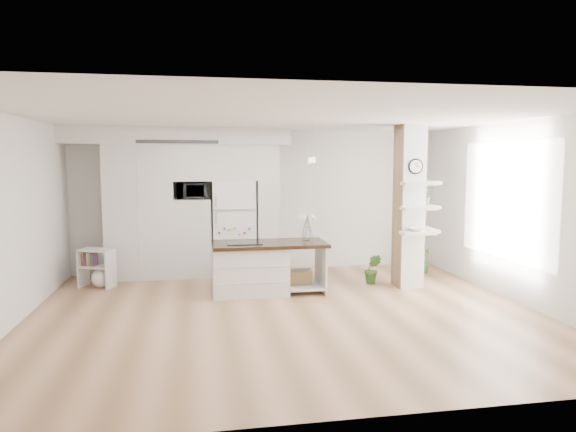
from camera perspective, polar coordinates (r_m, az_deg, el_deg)
name	(u,v)px	position (r m, az deg, el deg)	size (l,w,h in m)	color
floor	(286,313)	(7.24, -0.24, -10.76)	(7.00, 6.00, 0.01)	tan
room	(286,180)	(6.94, -0.25, 4.08)	(7.04, 6.04, 2.72)	white
cabinet_wall	(182,194)	(9.53, -11.65, 2.37)	(4.00, 0.71, 2.70)	silver
refrigerator	(234,228)	(9.62, -6.06, -1.28)	(0.78, 0.69, 1.75)	white
column	(415,207)	(8.76, 13.98, 1.00)	(0.69, 0.90, 2.70)	silver
window	(506,201)	(8.54, 23.06, 1.57)	(2.40, 2.40, 0.00)	white
pendant_light	(401,160)	(7.56, 12.43, 6.10)	(0.12, 0.12, 0.10)	white
kitchen_island	(257,266)	(8.24, -3.47, -5.61)	(1.81, 0.87, 1.39)	silver
bookshelf	(98,270)	(9.18, -20.34, -5.69)	(0.63, 0.50, 0.65)	silver
floor_plant_a	(372,269)	(8.97, 9.37, -5.83)	(0.29, 0.23, 0.52)	#36692A
floor_plant_b	(422,260)	(10.08, 14.70, -4.75)	(0.27, 0.27, 0.49)	#36692A
microwave	(192,191)	(9.47, -10.62, 2.76)	(0.54, 0.37, 0.30)	#2D2D2D
shelf_plant	(426,196)	(9.00, 15.03, 2.21)	(0.27, 0.23, 0.30)	#36692A
decor_bowl	(416,230)	(8.55, 14.07, -1.48)	(0.22, 0.22, 0.05)	white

